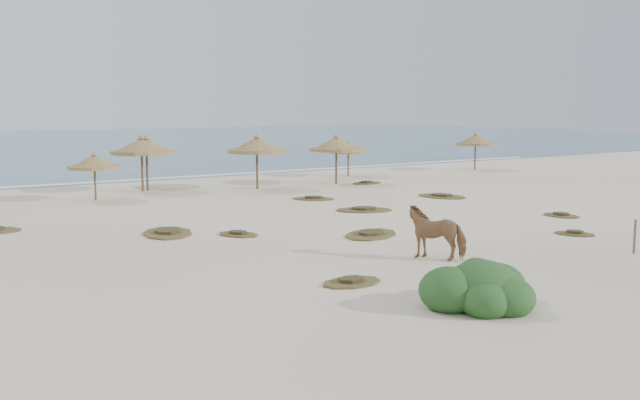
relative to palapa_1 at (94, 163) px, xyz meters
The scene contains 23 objects.
ground 18.68m from the palapa_1, 70.38° to the right, with size 160.00×160.00×0.00m, color beige.
ocean 57.87m from the palapa_1, 83.81° to the left, with size 200.00×100.00×0.01m, color #254F70.
foam_line 10.71m from the palapa_1, 53.72° to the left, with size 70.00×0.60×0.01m, color white.
palapa_1 is the anchor object (origin of this frame).
palapa_2 4.39m from the palapa_1, 33.86° to the left, with size 3.56×3.56×3.13m.
palapa_3 4.15m from the palapa_1, 35.93° to the left, with size 3.75×3.75×3.16m.
palapa_4 9.18m from the palapa_1, ahead, with size 3.43×3.43×3.16m.
palapa_5 14.47m from the palapa_1, ahead, with size 3.30×3.30×3.05m.
palapa_6 18.03m from the palapa_1, ahead, with size 3.35×3.35×2.42m.
palapa_7 28.48m from the palapa_1, ahead, with size 3.36×3.36×2.80m.
horse 20.22m from the palapa_1, 76.41° to the right, with size 0.88×1.93×1.63m, color #9A7146.
fence_post_near 25.02m from the palapa_1, 65.18° to the right, with size 0.08×0.08×1.10m, color #67594D.
bush 24.35m from the palapa_1, 85.69° to the right, with size 2.91×2.57×1.30m.
scrub_1 11.13m from the palapa_1, 93.26° to the right, with size 2.60×3.21×0.16m.
scrub_2 12.89m from the palapa_1, 83.64° to the right, with size 1.65×1.93×0.16m.
scrub_3 13.85m from the palapa_1, 48.92° to the right, with size 3.09×2.75×0.16m.
scrub_4 22.32m from the palapa_1, 47.48° to the right, with size 1.15×1.72×0.16m.
scrub_5 17.76m from the palapa_1, 29.64° to the right, with size 2.37×3.07×0.16m.
scrub_7 11.10m from the palapa_1, 31.94° to the right, with size 2.51×2.51×0.16m.
scrub_9 16.45m from the palapa_1, 70.52° to the right, with size 3.13×2.77×0.16m.
scrub_10 16.19m from the palapa_1, ahead, with size 1.94×1.28×0.16m.
scrub_11 20.84m from the palapa_1, 88.31° to the right, with size 1.77×1.16×0.16m.
scrub_12 22.85m from the palapa_1, 58.92° to the right, with size 1.46×1.71×0.16m.
Camera 1 is at (-16.70, -18.17, 4.72)m, focal length 40.00 mm.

